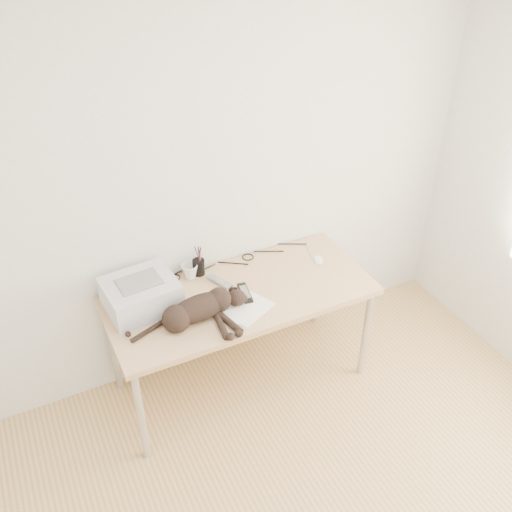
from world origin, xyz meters
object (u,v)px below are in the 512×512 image
printer (141,294)px  mug (190,271)px  cat (197,311)px  pen_cup (199,267)px  desk (235,302)px  mouse (318,258)px

printer → mug: size_ratio=4.12×
printer → cat: size_ratio=0.60×
printer → cat: (0.24, -0.25, -0.02)m
printer → pen_cup: 0.44m
pen_cup → printer: bearing=-159.6°
pen_cup → desk: bearing=-53.9°
desk → cat: 0.43m
cat → mug: size_ratio=6.86×
printer → mug: printer is taller
desk → mouse: (0.59, -0.00, 0.15)m
desk → printer: (-0.56, 0.05, 0.22)m
pen_cup → mouse: bearing=-15.7°
cat → pen_cup: size_ratio=3.66×
pen_cup → mouse: (0.74, -0.21, -0.04)m
desk → mouse: bearing=-0.4°
printer → pen_cup: size_ratio=2.20×
mouse → printer: bearing=-162.4°
mug → pen_cup: 0.06m
printer → mug: (0.35, 0.14, -0.04)m
desk → printer: bearing=174.8°
cat → pen_cup: (0.17, 0.40, -0.02)m
mug → mouse: mug is taller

